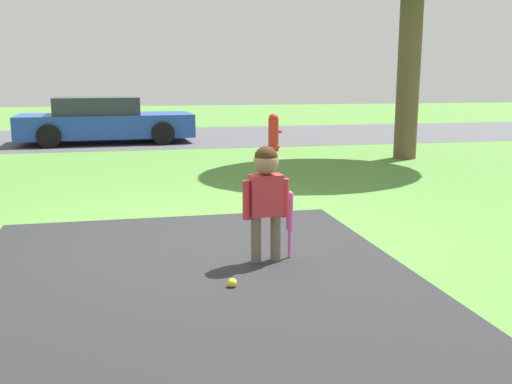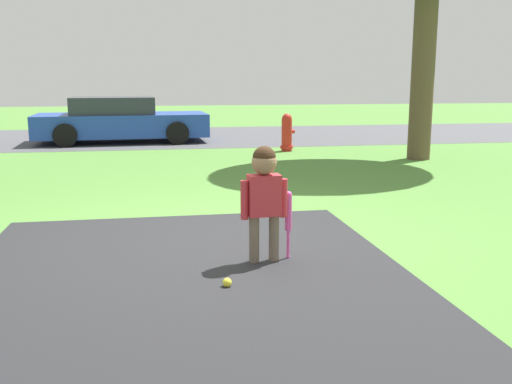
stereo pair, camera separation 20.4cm
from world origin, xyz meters
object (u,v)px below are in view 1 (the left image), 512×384
object	(u,v)px
child	(266,187)
parked_car	(104,121)
baseball_bat	(290,215)
fire_hydrant	(274,133)
sports_ball	(232,283)

from	to	relation	value
child	parked_car	xyz separation A→B (m)	(-1.76, 10.23, -0.12)
child	parked_car	world-z (taller)	parked_car
baseball_bat	fire_hydrant	world-z (taller)	fire_hydrant
baseball_bat	fire_hydrant	distance (m)	7.81
baseball_bat	parked_car	bearing A→B (deg)	101.06
child	baseball_bat	xyz separation A→B (m)	(0.23, 0.05, -0.26)
sports_ball	parked_car	world-z (taller)	parked_car
baseball_bat	child	bearing A→B (deg)	-168.61
child	fire_hydrant	xyz separation A→B (m)	(1.99, 7.65, -0.25)
fire_hydrant	child	bearing A→B (deg)	-104.57
child	baseball_bat	world-z (taller)	child
parked_car	sports_ball	bearing A→B (deg)	-85.52
parked_car	child	bearing A→B (deg)	-82.94
fire_hydrant	parked_car	world-z (taller)	parked_car
fire_hydrant	sports_ball	bearing A→B (deg)	-106.20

